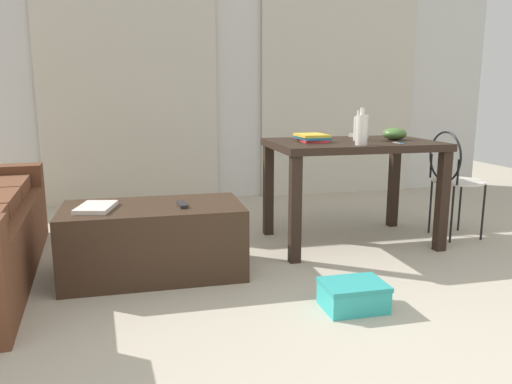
{
  "coord_description": "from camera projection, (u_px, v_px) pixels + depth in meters",
  "views": [
    {
      "loc": [
        -1.03,
        -1.52,
        1.09
      ],
      "look_at": [
        -0.25,
        1.75,
        0.41
      ],
      "focal_mm": 34.56,
      "sensor_mm": 36.0,
      "label": 1
    }
  ],
  "objects": [
    {
      "name": "curtains",
      "position": [
        239.0,
        95.0,
        5.05
      ],
      "size": [
        3.9,
        0.03,
        2.14
      ],
      "color": "beige",
      "rests_on": "ground"
    },
    {
      "name": "bowl",
      "position": [
        395.0,
        134.0,
        3.6
      ],
      "size": [
        0.17,
        0.17,
        0.09
      ],
      "primitive_type": "ellipsoid",
      "color": "#477033",
      "rests_on": "craft_table"
    },
    {
      "name": "tv_remote_primary",
      "position": [
        182.0,
        204.0,
        2.93
      ],
      "size": [
        0.05,
        0.16,
        0.02
      ],
      "primitive_type": "cube",
      "rotation": [
        0.0,
        0.0,
        0.07
      ],
      "color": "#232326",
      "rests_on": "coffee_table"
    },
    {
      "name": "book_stack",
      "position": [
        312.0,
        138.0,
        3.48
      ],
      "size": [
        0.2,
        0.28,
        0.05
      ],
      "color": "red",
      "rests_on": "craft_table"
    },
    {
      "name": "bottle_far",
      "position": [
        362.0,
        129.0,
        3.23
      ],
      "size": [
        0.08,
        0.08,
        0.24
      ],
      "color": "beige",
      "rests_on": "craft_table"
    },
    {
      "name": "tv_remote_on_table",
      "position": [
        358.0,
        136.0,
        3.82
      ],
      "size": [
        0.11,
        0.16,
        0.02
      ],
      "primitive_type": "cube",
      "rotation": [
        0.0,
        0.0,
        0.49
      ],
      "color": "#B7B7B2",
      "rests_on": "craft_table"
    },
    {
      "name": "ground_plane",
      "position": [
        305.0,
        262.0,
        3.24
      ],
      "size": [
        8.67,
        8.67,
        0.0
      ],
      "primitive_type": "plane",
      "color": "#B2A893"
    },
    {
      "name": "craft_table",
      "position": [
        352.0,
        156.0,
        3.56
      ],
      "size": [
        1.17,
        0.78,
        0.75
      ],
      "color": "black",
      "rests_on": "ground"
    },
    {
      "name": "wire_chair",
      "position": [
        452.0,
        172.0,
        3.7
      ],
      "size": [
        0.38,
        0.38,
        0.82
      ],
      "color": "silver",
      "rests_on": "ground"
    },
    {
      "name": "wall_back",
      "position": [
        238.0,
        74.0,
        5.09
      ],
      "size": [
        5.71,
        0.1,
        2.57
      ],
      "primitive_type": "cube",
      "color": "silver",
      "rests_on": "ground"
    },
    {
      "name": "bottle_near",
      "position": [
        359.0,
        128.0,
        3.55
      ],
      "size": [
        0.07,
        0.07,
        0.22
      ],
      "color": "beige",
      "rests_on": "craft_table"
    },
    {
      "name": "shoebox",
      "position": [
        353.0,
        295.0,
        2.52
      ],
      "size": [
        0.32,
        0.24,
        0.14
      ],
      "color": "#33B2AD",
      "rests_on": "ground"
    },
    {
      "name": "magazine",
      "position": [
        96.0,
        207.0,
        2.84
      ],
      "size": [
        0.24,
        0.31,
        0.03
      ],
      "primitive_type": "cube",
      "rotation": [
        0.0,
        0.0,
        -0.22
      ],
      "color": "silver",
      "rests_on": "coffee_table"
    },
    {
      "name": "coffee_table",
      "position": [
        154.0,
        240.0,
        2.98
      ],
      "size": [
        1.06,
        0.56,
        0.43
      ],
      "color": "#382619",
      "rests_on": "ground"
    },
    {
      "name": "scissors",
      "position": [
        400.0,
        143.0,
        3.35
      ],
      "size": [
        0.04,
        0.11,
        0.0
      ],
      "color": "#9EA0A5",
      "rests_on": "craft_table"
    }
  ]
}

